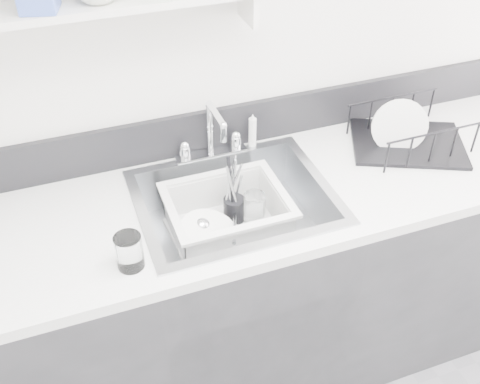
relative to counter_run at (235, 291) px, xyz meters
name	(u,v)px	position (x,y,z in m)	size (l,w,h in m)	color
room_shell	(429,114)	(0.00, -0.80, 1.22)	(3.50, 3.00, 2.60)	silver
counter_run	(235,291)	(0.00, 0.00, 0.00)	(3.20, 0.62, 0.92)	#252528
backsplash	(206,131)	(0.00, 0.30, 0.54)	(3.20, 0.02, 0.16)	black
sink	(235,218)	(0.00, 0.00, 0.37)	(0.64, 0.52, 0.20)	silver
faucet	(211,143)	(0.00, 0.25, 0.52)	(0.26, 0.18, 0.23)	silver
side_sprayer	(252,131)	(0.16, 0.25, 0.53)	(0.03, 0.03, 0.14)	silver
wall_shelf	(86,9)	(-0.35, 0.23, 1.05)	(1.00, 0.16, 0.12)	silver
wash_tub	(227,216)	(-0.02, 0.02, 0.37)	(0.40, 0.32, 0.16)	silver
plate_stack	(212,242)	(-0.10, -0.05, 0.33)	(0.26, 0.25, 0.10)	white
utensil_cup	(234,207)	(0.02, 0.06, 0.36)	(0.07, 0.07, 0.25)	black
ladle	(221,231)	(-0.06, -0.02, 0.34)	(0.26, 0.09, 0.07)	silver
tumbler_in_tub	(254,208)	(0.08, 0.04, 0.36)	(0.08, 0.08, 0.11)	white
tumbler_counter	(129,252)	(-0.38, -0.19, 0.51)	(0.08, 0.08, 0.11)	white
dish_rack	(411,129)	(0.70, 0.07, 0.53)	(0.40, 0.30, 0.14)	black
bowl_small	(259,235)	(0.06, -0.06, 0.33)	(0.12, 0.12, 0.04)	white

